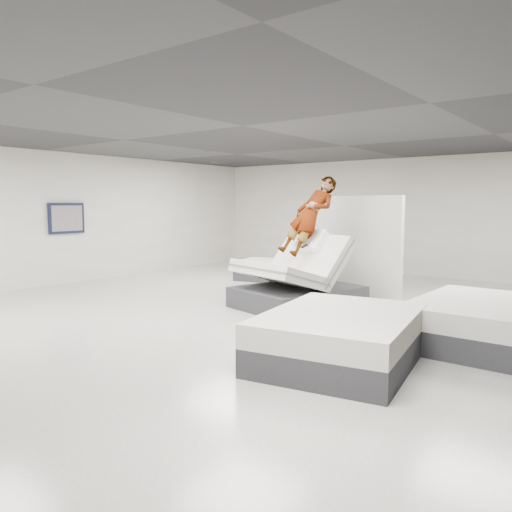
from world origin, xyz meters
The scene contains 9 objects.
room centered at (0.00, 0.00, 1.60)m, with size 14.00×14.04×3.20m.
hero_bed centered at (0.08, 1.51, 0.45)m, with size 2.15×2.54×1.47m.
person centered at (0.17, 1.84, 1.39)m, with size 0.63×0.42×1.74m, color slate.
remote centered at (0.29, 1.45, 1.18)m, with size 0.05×0.14×0.03m, color black.
divider_panel centered at (0.44, 3.10, 1.06)m, with size 2.33×0.11×2.12m, color silver.
flat_bed_right_far centered at (3.53, 0.93, 0.31)m, with size 1.74×2.28×0.61m.
flat_bed_right_near centered at (2.32, -0.95, 0.31)m, with size 2.04×2.51×0.62m.
flat_bed_left_far centered at (-2.25, 4.09, 0.24)m, with size 2.07×1.77×0.49m.
wall_poster centered at (-5.93, 0.50, 1.60)m, with size 0.06×0.95×0.75m.
Camera 1 is at (5.15, -6.37, 1.95)m, focal length 35.00 mm.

